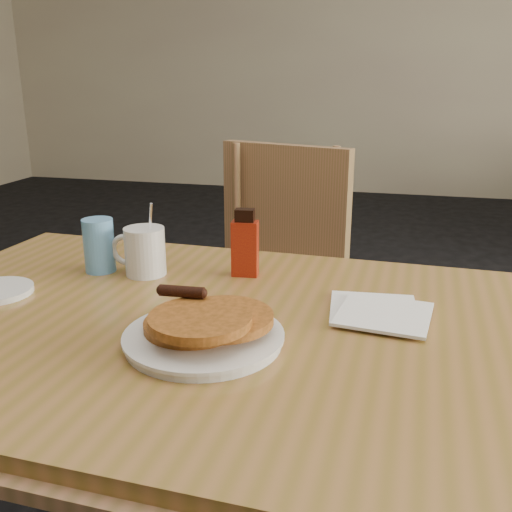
{
  "coord_description": "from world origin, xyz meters",
  "views": [
    {
      "loc": [
        0.28,
        -0.96,
        1.17
      ],
      "look_at": [
        0.03,
        0.03,
        0.84
      ],
      "focal_mm": 40.0,
      "sensor_mm": 36.0,
      "label": 1
    }
  ],
  "objects_px": {
    "main_table": "(206,339)",
    "chair_main_far": "(277,275)",
    "blue_tumbler": "(99,245)",
    "coffee_mug": "(144,250)",
    "syrup_bottle": "(245,245)",
    "pancake_plate": "(204,330)"
  },
  "relations": [
    {
      "from": "coffee_mug",
      "to": "syrup_bottle",
      "type": "distance_m",
      "value": 0.22
    },
    {
      "from": "syrup_bottle",
      "to": "main_table",
      "type": "bearing_deg",
      "value": -97.53
    },
    {
      "from": "chair_main_far",
      "to": "coffee_mug",
      "type": "height_order",
      "value": "chair_main_far"
    },
    {
      "from": "chair_main_far",
      "to": "blue_tumbler",
      "type": "distance_m",
      "value": 0.65
    },
    {
      "from": "pancake_plate",
      "to": "coffee_mug",
      "type": "bearing_deg",
      "value": 129.42
    },
    {
      "from": "coffee_mug",
      "to": "blue_tumbler",
      "type": "xyz_separation_m",
      "value": [
        -0.11,
        -0.0,
        0.01
      ]
    },
    {
      "from": "coffee_mug",
      "to": "blue_tumbler",
      "type": "height_order",
      "value": "coffee_mug"
    },
    {
      "from": "pancake_plate",
      "to": "blue_tumbler",
      "type": "xyz_separation_m",
      "value": [
        -0.35,
        0.29,
        0.04
      ]
    },
    {
      "from": "blue_tumbler",
      "to": "pancake_plate",
      "type": "bearing_deg",
      "value": -39.82
    },
    {
      "from": "pancake_plate",
      "to": "coffee_mug",
      "type": "distance_m",
      "value": 0.38
    },
    {
      "from": "main_table",
      "to": "pancake_plate",
      "type": "xyz_separation_m",
      "value": [
        0.03,
        -0.09,
        0.06
      ]
    },
    {
      "from": "pancake_plate",
      "to": "coffee_mug",
      "type": "relative_size",
      "value": 1.59
    },
    {
      "from": "pancake_plate",
      "to": "blue_tumbler",
      "type": "bearing_deg",
      "value": 140.18
    },
    {
      "from": "main_table",
      "to": "chair_main_far",
      "type": "xyz_separation_m",
      "value": [
        -0.02,
        0.73,
        -0.13
      ]
    },
    {
      "from": "pancake_plate",
      "to": "syrup_bottle",
      "type": "xyz_separation_m",
      "value": [
        -0.02,
        0.34,
        0.04
      ]
    },
    {
      "from": "pancake_plate",
      "to": "coffee_mug",
      "type": "height_order",
      "value": "coffee_mug"
    },
    {
      "from": "coffee_mug",
      "to": "syrup_bottle",
      "type": "relative_size",
      "value": 1.11
    },
    {
      "from": "syrup_bottle",
      "to": "blue_tumbler",
      "type": "xyz_separation_m",
      "value": [
        -0.32,
        -0.05,
        -0.01
      ]
    },
    {
      "from": "main_table",
      "to": "blue_tumbler",
      "type": "distance_m",
      "value": 0.38
    },
    {
      "from": "coffee_mug",
      "to": "syrup_bottle",
      "type": "xyz_separation_m",
      "value": [
        0.22,
        0.05,
        0.01
      ]
    },
    {
      "from": "main_table",
      "to": "syrup_bottle",
      "type": "distance_m",
      "value": 0.27
    },
    {
      "from": "chair_main_far",
      "to": "coffee_mug",
      "type": "relative_size",
      "value": 5.84
    }
  ]
}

